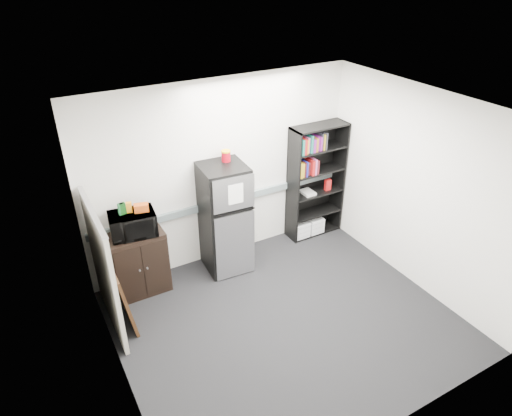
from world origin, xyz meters
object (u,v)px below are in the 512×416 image
(bookshelf, at_px, (315,179))
(cubicle_partition, at_px, (103,269))
(refrigerator, at_px, (225,219))
(cabinet, at_px, (138,262))
(microwave, at_px, (133,224))

(bookshelf, distance_m, cubicle_partition, 3.45)
(bookshelf, height_order, refrigerator, bookshelf)
(bookshelf, relative_size, refrigerator, 1.14)
(cubicle_partition, distance_m, refrigerator, 1.80)
(cubicle_partition, relative_size, refrigerator, 1.00)
(cabinet, height_order, refrigerator, refrigerator)
(cubicle_partition, distance_m, microwave, 0.70)
(bookshelf, xyz_separation_m, cubicle_partition, (-3.41, -0.49, -0.16))
(cubicle_partition, height_order, microwave, cubicle_partition)
(cabinet, bearing_deg, cubicle_partition, -140.15)
(cabinet, bearing_deg, microwave, -90.00)
(bookshelf, height_order, cubicle_partition, bookshelf)
(cabinet, bearing_deg, refrigerator, -3.63)
(bookshelf, bearing_deg, refrigerator, -174.93)
(cubicle_partition, height_order, refrigerator, cubicle_partition)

